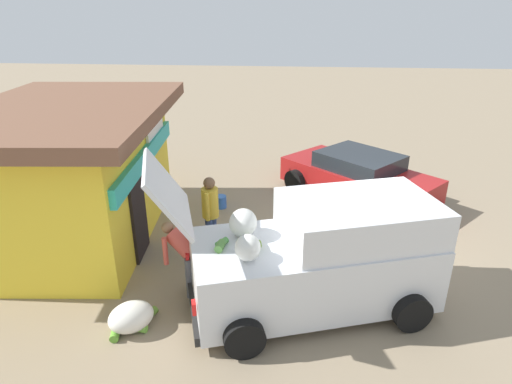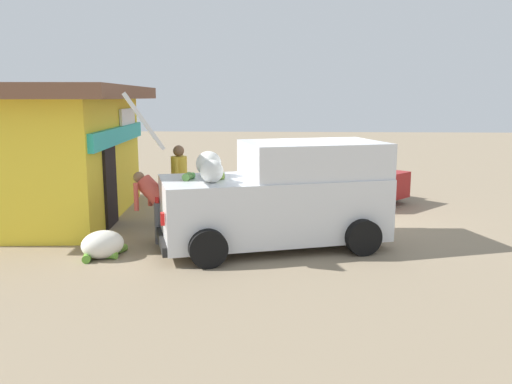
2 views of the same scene
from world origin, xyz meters
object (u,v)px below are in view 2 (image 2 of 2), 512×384
(storefront_bar, at_px, (50,150))
(paint_bucket, at_px, (190,197))
(customer_bending, at_px, (154,199))
(unloaded_banana_pile, at_px, (103,245))
(vendor_standing, at_px, (179,179))
(delivery_van, at_px, (280,195))
(parked_sedan, at_px, (326,176))

(storefront_bar, relative_size, paint_bucket, 19.42)
(paint_bucket, bearing_deg, customer_bending, 179.40)
(paint_bucket, bearing_deg, unloaded_banana_pile, 171.98)
(unloaded_banana_pile, distance_m, paint_bucket, 4.74)
(vendor_standing, relative_size, paint_bucket, 5.45)
(storefront_bar, distance_m, delivery_van, 5.65)
(vendor_standing, bearing_deg, paint_bucket, 5.00)
(storefront_bar, distance_m, paint_bucket, 3.60)
(parked_sedan, relative_size, paint_bucket, 13.39)
(delivery_van, xyz_separation_m, parked_sedan, (4.74, -1.21, -0.35))
(vendor_standing, bearing_deg, unloaded_banana_pile, 160.51)
(vendor_standing, relative_size, customer_bending, 1.30)
(parked_sedan, distance_m, customer_bending, 5.81)
(storefront_bar, xyz_separation_m, delivery_van, (-2.07, -5.22, -0.60))
(storefront_bar, distance_m, parked_sedan, 7.03)
(unloaded_banana_pile, bearing_deg, vendor_standing, -19.49)
(delivery_van, height_order, vendor_standing, delivery_van)
(vendor_standing, bearing_deg, customer_bending, 169.62)
(delivery_van, relative_size, customer_bending, 3.71)
(customer_bending, xyz_separation_m, unloaded_banana_pile, (-1.14, 0.62, -0.58))
(storefront_bar, height_order, unloaded_banana_pile, storefront_bar)
(unloaded_banana_pile, bearing_deg, customer_bending, -28.64)
(vendor_standing, distance_m, unloaded_banana_pile, 2.69)
(parked_sedan, height_order, paint_bucket, parked_sedan)
(paint_bucket, bearing_deg, delivery_van, -147.76)
(vendor_standing, distance_m, paint_bucket, 2.43)
(storefront_bar, relative_size, vendor_standing, 3.56)
(delivery_van, bearing_deg, storefront_bar, 68.38)
(delivery_van, relative_size, vendor_standing, 2.85)
(parked_sedan, relative_size, customer_bending, 3.20)
(paint_bucket, bearing_deg, parked_sedan, -74.48)
(storefront_bar, distance_m, vendor_standing, 3.16)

